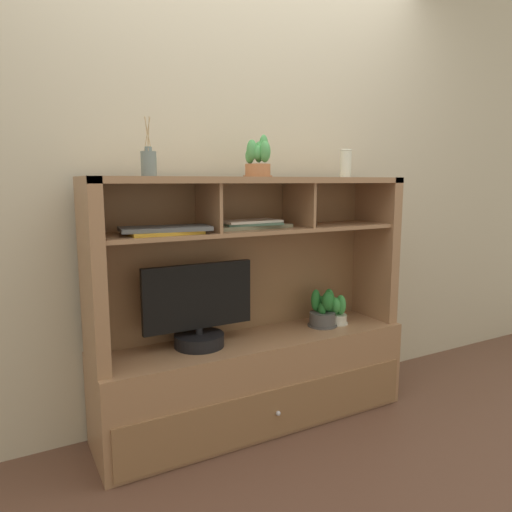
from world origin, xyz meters
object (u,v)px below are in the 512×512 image
object	(u,v)px
tv_monitor	(199,314)
diffuser_bottle	(149,163)
potted_succulent	(258,160)
ceramic_vase	(346,163)
magazine_stack_left	(165,230)
potted_fern	(338,310)
potted_orchid	(323,311)
magazine_stack_centre	(251,224)
media_console	(255,351)

from	to	relation	value
tv_monitor	diffuser_bottle	distance (m)	0.76
potted_succulent	ceramic_vase	world-z (taller)	potted_succulent
magazine_stack_left	ceramic_vase	distance (m)	1.08
potted_fern	magazine_stack_left	distance (m)	1.13
potted_orchid	potted_succulent	xyz separation A→B (m)	(-0.43, -0.01, 0.83)
magazine_stack_centre	diffuser_bottle	bearing A→B (deg)	-177.88
potted_fern	diffuser_bottle	size ratio (longest dim) A/B	0.68
media_console	magazine_stack_left	xyz separation A→B (m)	(-0.49, -0.04, 0.67)
potted_succulent	potted_orchid	bearing A→B (deg)	0.78
media_console	ceramic_vase	distance (m)	1.12
diffuser_bottle	ceramic_vase	xyz separation A→B (m)	(1.09, -0.02, 0.02)
diffuser_bottle	ceramic_vase	size ratio (longest dim) A/B	1.70
diffuser_bottle	potted_succulent	distance (m)	0.55
diffuser_bottle	potted_succulent	bearing A→B (deg)	-0.91
potted_orchid	magazine_stack_left	world-z (taller)	magazine_stack_left
tv_monitor	media_console	bearing A→B (deg)	-0.81
media_console	potted_fern	world-z (taller)	media_console
potted_orchid	diffuser_bottle	size ratio (longest dim) A/B	0.81
magazine_stack_centre	potted_succulent	distance (m)	0.32
potted_orchid	potted_fern	distance (m)	0.09
potted_fern	diffuser_bottle	distance (m)	1.34
tv_monitor	potted_orchid	size ratio (longest dim) A/B	2.69
magazine_stack_left	potted_succulent	size ratio (longest dim) A/B	2.03
potted_fern	media_console	bearing A→B (deg)	176.41
potted_orchid	potted_succulent	world-z (taller)	potted_succulent
potted_succulent	magazine_stack_left	bearing A→B (deg)	-178.34
tv_monitor	potted_fern	bearing A→B (deg)	-2.55
magazine_stack_centre	ceramic_vase	xyz separation A→B (m)	(0.57, -0.04, 0.31)
tv_monitor	magazine_stack_left	distance (m)	0.46
potted_fern	potted_succulent	size ratio (longest dim) A/B	0.84
magazine_stack_left	potted_succulent	xyz separation A→B (m)	(0.49, 0.01, 0.32)
potted_orchid	magazine_stack_centre	bearing A→B (deg)	177.20
magazine_stack_centre	potted_succulent	bearing A→B (deg)	-45.40
potted_fern	potted_succulent	xyz separation A→B (m)	(-0.52, 0.01, 0.83)
potted_succulent	magazine_stack_centre	bearing A→B (deg)	134.60
magazine_stack_centre	diffuser_bottle	xyz separation A→B (m)	(-0.52, -0.02, 0.29)
media_console	potted_orchid	xyz separation A→B (m)	(0.43, -0.02, 0.16)
media_console	diffuser_bottle	world-z (taller)	diffuser_bottle
media_console	tv_monitor	xyz separation A→B (m)	(-0.31, 0.00, 0.25)
potted_fern	potted_succulent	bearing A→B (deg)	179.06
ceramic_vase	tv_monitor	bearing A→B (deg)	177.26
magazine_stack_left	potted_orchid	bearing A→B (deg)	1.25
media_console	magazine_stack_left	bearing A→B (deg)	-175.48
tv_monitor	magazine_stack_centre	distance (m)	0.52
magazine_stack_left	diffuser_bottle	size ratio (longest dim) A/B	1.64
tv_monitor	ceramic_vase	bearing A→B (deg)	-2.74
media_console	diffuser_bottle	size ratio (longest dim) A/B	6.53
tv_monitor	potted_fern	xyz separation A→B (m)	(0.84, -0.04, -0.09)
potted_orchid	magazine_stack_left	distance (m)	1.05
potted_orchid	potted_fern	world-z (taller)	potted_orchid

